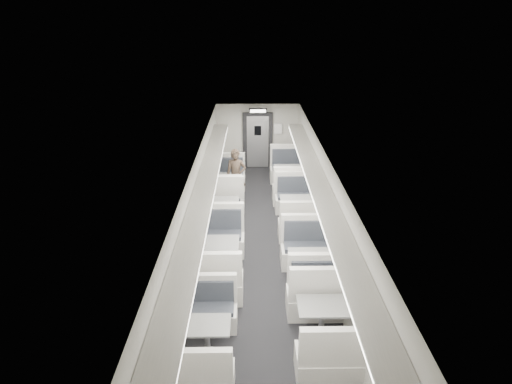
{
  "coord_description": "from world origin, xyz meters",
  "views": [
    {
      "loc": [
        -0.24,
        -8.36,
        5.42
      ],
      "look_at": [
        -0.12,
        1.25,
        1.07
      ],
      "focal_mm": 28.0,
      "sensor_mm": 36.0,
      "label": 1
    }
  ],
  "objects_px": {
    "booth_right_c": "(310,271)",
    "passenger": "(236,176)",
    "booth_left_d": "(207,339)",
    "vestibule_door": "(258,141)",
    "booth_right_b": "(296,211)",
    "booth_left_b": "(224,211)",
    "booth_right_a": "(289,179)",
    "exit_sign": "(258,111)",
    "booth_left_c": "(218,258)",
    "booth_left_a": "(227,187)",
    "booth_right_d": "(322,322)"
  },
  "relations": [
    {
      "from": "booth_left_b",
      "to": "passenger",
      "type": "xyz_separation_m",
      "value": [
        0.29,
        1.38,
        0.49
      ]
    },
    {
      "from": "booth_left_a",
      "to": "booth_left_c",
      "type": "xyz_separation_m",
      "value": [
        0.0,
        -3.98,
        0.02
      ]
    },
    {
      "from": "booth_left_a",
      "to": "booth_right_b",
      "type": "height_order",
      "value": "booth_left_a"
    },
    {
      "from": "booth_right_a",
      "to": "booth_left_d",
      "type": "bearing_deg",
      "value": -106.14
    },
    {
      "from": "booth_right_c",
      "to": "exit_sign",
      "type": "xyz_separation_m",
      "value": [
        -1.0,
        6.79,
        1.88
      ]
    },
    {
      "from": "vestibule_door",
      "to": "booth_right_d",
      "type": "bearing_deg",
      "value": -83.51
    },
    {
      "from": "booth_right_b",
      "to": "vestibule_door",
      "type": "bearing_deg",
      "value": 102.6
    },
    {
      "from": "exit_sign",
      "to": "booth_right_d",
      "type": "bearing_deg",
      "value": -83.13
    },
    {
      "from": "booth_left_a",
      "to": "booth_right_d",
      "type": "bearing_deg",
      "value": -71.54
    },
    {
      "from": "booth_left_c",
      "to": "booth_left_b",
      "type": "bearing_deg",
      "value": 90.0
    },
    {
      "from": "booth_left_d",
      "to": "vestibule_door",
      "type": "height_order",
      "value": "vestibule_door"
    },
    {
      "from": "booth_left_d",
      "to": "booth_right_c",
      "type": "xyz_separation_m",
      "value": [
        2.0,
        1.87,
        0.06
      ]
    },
    {
      "from": "booth_right_c",
      "to": "booth_left_d",
      "type": "bearing_deg",
      "value": -136.9
    },
    {
      "from": "booth_right_c",
      "to": "booth_right_b",
      "type": "bearing_deg",
      "value": 90.0
    },
    {
      "from": "booth_right_a",
      "to": "passenger",
      "type": "distance_m",
      "value": 1.92
    },
    {
      "from": "booth_left_a",
      "to": "booth_right_b",
      "type": "relative_size",
      "value": 1.01
    },
    {
      "from": "booth_left_c",
      "to": "booth_left_d",
      "type": "relative_size",
      "value": 1.2
    },
    {
      "from": "booth_left_b",
      "to": "booth_left_c",
      "type": "relative_size",
      "value": 0.86
    },
    {
      "from": "booth_right_b",
      "to": "vestibule_door",
      "type": "height_order",
      "value": "vestibule_door"
    },
    {
      "from": "booth_left_b",
      "to": "booth_right_b",
      "type": "xyz_separation_m",
      "value": [
        2.0,
        -0.08,
        0.03
      ]
    },
    {
      "from": "booth_right_a",
      "to": "booth_right_d",
      "type": "height_order",
      "value": "booth_right_a"
    },
    {
      "from": "booth_left_c",
      "to": "vestibule_door",
      "type": "relative_size",
      "value": 1.11
    },
    {
      "from": "booth_right_b",
      "to": "exit_sign",
      "type": "xyz_separation_m",
      "value": [
        -1.0,
        3.99,
        1.89
      ]
    },
    {
      "from": "booth_left_c",
      "to": "booth_right_b",
      "type": "relative_size",
      "value": 1.07
    },
    {
      "from": "booth_right_d",
      "to": "booth_left_c",
      "type": "bearing_deg",
      "value": 134.84
    },
    {
      "from": "booth_right_c",
      "to": "booth_right_d",
      "type": "bearing_deg",
      "value": -90.0
    },
    {
      "from": "booth_left_d",
      "to": "booth_right_b",
      "type": "relative_size",
      "value": 0.89
    },
    {
      "from": "booth_right_c",
      "to": "passenger",
      "type": "distance_m",
      "value": 4.63
    },
    {
      "from": "booth_left_a",
      "to": "exit_sign",
      "type": "relative_size",
      "value": 3.55
    },
    {
      "from": "booth_left_d",
      "to": "exit_sign",
      "type": "distance_m",
      "value": 8.93
    },
    {
      "from": "booth_left_a",
      "to": "passenger",
      "type": "relative_size",
      "value": 1.3
    },
    {
      "from": "booth_left_b",
      "to": "booth_right_a",
      "type": "height_order",
      "value": "booth_right_a"
    },
    {
      "from": "booth_right_c",
      "to": "passenger",
      "type": "bearing_deg",
      "value": 111.8
    },
    {
      "from": "booth_left_a",
      "to": "booth_right_d",
      "type": "relative_size",
      "value": 1.01
    },
    {
      "from": "booth_left_b",
      "to": "passenger",
      "type": "height_order",
      "value": "passenger"
    },
    {
      "from": "booth_left_b",
      "to": "exit_sign",
      "type": "relative_size",
      "value": 3.22
    },
    {
      "from": "booth_left_d",
      "to": "exit_sign",
      "type": "relative_size",
      "value": 3.15
    },
    {
      "from": "booth_right_c",
      "to": "booth_left_c",
      "type": "bearing_deg",
      "value": 165.97
    },
    {
      "from": "booth_left_a",
      "to": "exit_sign",
      "type": "distance_m",
      "value": 3.15
    },
    {
      "from": "booth_right_a",
      "to": "exit_sign",
      "type": "xyz_separation_m",
      "value": [
        -1.0,
        1.75,
        1.86
      ]
    },
    {
      "from": "booth_left_c",
      "to": "exit_sign",
      "type": "bearing_deg",
      "value": 80.97
    },
    {
      "from": "booth_left_b",
      "to": "booth_left_d",
      "type": "distance_m",
      "value": 4.76
    },
    {
      "from": "booth_left_b",
      "to": "booth_right_a",
      "type": "xyz_separation_m",
      "value": [
        2.0,
        2.15,
        0.07
      ]
    },
    {
      "from": "booth_left_c",
      "to": "booth_right_a",
      "type": "bearing_deg",
      "value": 66.22
    },
    {
      "from": "booth_left_b",
      "to": "booth_left_c",
      "type": "bearing_deg",
      "value": -90.0
    },
    {
      "from": "booth_left_d",
      "to": "booth_right_c",
      "type": "relative_size",
      "value": 0.86
    },
    {
      "from": "booth_right_b",
      "to": "vestibule_door",
      "type": "distance_m",
      "value": 4.63
    },
    {
      "from": "booth_left_c",
      "to": "vestibule_door",
      "type": "height_order",
      "value": "vestibule_door"
    },
    {
      "from": "booth_right_c",
      "to": "vestibule_door",
      "type": "xyz_separation_m",
      "value": [
        -1.0,
        7.28,
        0.63
      ]
    },
    {
      "from": "booth_right_c",
      "to": "vestibule_door",
      "type": "relative_size",
      "value": 1.08
    }
  ]
}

